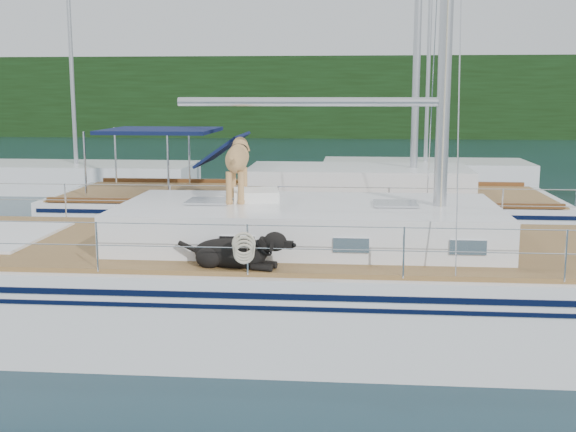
# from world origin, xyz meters

# --- Properties ---
(ground) EXTENTS (120.00, 120.00, 0.00)m
(ground) POSITION_xyz_m (0.00, 0.00, 0.00)
(ground) COLOR black
(ground) RESTS_ON ground
(tree_line) EXTENTS (90.00, 3.00, 6.00)m
(tree_line) POSITION_xyz_m (0.00, 45.00, 3.00)
(tree_line) COLOR black
(tree_line) RESTS_ON ground
(shore_bank) EXTENTS (92.00, 1.00, 1.20)m
(shore_bank) POSITION_xyz_m (0.00, 46.20, 0.60)
(shore_bank) COLOR #595147
(shore_bank) RESTS_ON ground
(main_sailboat) EXTENTS (12.00, 3.81, 14.01)m
(main_sailboat) POSITION_xyz_m (0.09, -0.00, 0.68)
(main_sailboat) COLOR white
(main_sailboat) RESTS_ON ground
(neighbor_sailboat) EXTENTS (11.00, 3.50, 13.30)m
(neighbor_sailboat) POSITION_xyz_m (0.45, 5.98, 0.63)
(neighbor_sailboat) COLOR white
(neighbor_sailboat) RESTS_ON ground
(bg_boat_west) EXTENTS (8.00, 3.00, 11.65)m
(bg_boat_west) POSITION_xyz_m (-8.00, 14.00, 0.45)
(bg_boat_west) COLOR white
(bg_boat_west) RESTS_ON ground
(bg_boat_center) EXTENTS (7.20, 3.00, 11.65)m
(bg_boat_center) POSITION_xyz_m (4.00, 16.00, 0.45)
(bg_boat_center) COLOR white
(bg_boat_center) RESTS_ON ground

